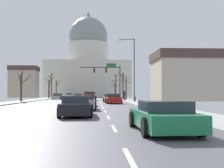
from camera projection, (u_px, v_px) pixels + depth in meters
name	position (u px, v px, depth m)	size (l,w,h in m)	color
ground	(75.00, 103.00, 40.42)	(20.00, 180.00, 0.20)	#4E4E53
signal_gantry	(109.00, 74.00, 57.46)	(7.91, 0.41, 7.07)	#28282D
street_lamp_right	(132.00, 65.00, 40.96)	(2.36, 0.24, 8.91)	#333338
capitol_building	(88.00, 65.00, 111.36)	(30.94, 19.69, 32.71)	beige
pickup_truck_near_00	(90.00, 97.00, 52.39)	(2.45, 5.49, 1.62)	maroon
sedan_near_01	(110.00, 98.00, 45.36)	(2.06, 4.46, 1.18)	silver
sedan_near_02	(113.00, 99.00, 38.03)	(2.12, 4.68, 1.28)	#B71414
sedan_near_03	(86.00, 101.00, 30.56)	(2.03, 4.51, 1.16)	navy
sedan_near_04	(84.00, 103.00, 23.97)	(1.99, 4.46, 1.22)	#9EA3A8
sedan_near_05	(77.00, 106.00, 17.47)	(1.93, 4.66, 1.20)	black
sedan_near_06	(163.00, 117.00, 10.47)	(2.07, 4.48, 1.10)	#1E7247
sedan_oncoming_00	(57.00, 97.00, 61.52)	(2.12, 4.70, 1.26)	#9EA3A8
sedan_oncoming_01	(78.00, 96.00, 72.67)	(2.13, 4.47, 1.15)	#6B6056
sedan_oncoming_02	(79.00, 96.00, 80.81)	(2.00, 4.44, 1.21)	#9EA3A8
sedan_oncoming_03	(69.00, 95.00, 89.20)	(2.13, 4.46, 1.29)	silver
flank_building_00	(24.00, 82.00, 88.84)	(8.34, 6.54, 9.50)	tan
flank_building_01	(187.00, 76.00, 51.61)	(11.68, 9.83, 8.56)	#B2A38E
bare_tree_00	(123.00, 85.00, 63.40)	(2.35, 2.26, 5.96)	brown
bare_tree_01	(21.00, 86.00, 43.67)	(1.64, 2.35, 4.64)	#423328
bare_tree_02	(115.00, 89.00, 89.42)	(2.65, 3.10, 5.04)	brown
bare_tree_03	(56.00, 88.00, 83.79)	(1.69, 1.65, 5.02)	#423328
bare_tree_04	(126.00, 87.00, 53.78)	(1.71, 2.09, 4.40)	brown
bare_tree_05	(49.00, 88.00, 68.26)	(3.01, 1.31, 4.90)	#423328
bare_tree_06	(116.00, 85.00, 74.87)	(1.73, 2.17, 6.32)	#4C3D2D
bare_tree_07	(51.00, 85.00, 75.21)	(2.28, 2.07, 6.49)	brown
pedestrian_00	(124.00, 94.00, 50.86)	(0.35, 0.34, 1.75)	black
bicycle_parked	(135.00, 99.00, 44.38)	(0.12, 1.77, 0.85)	black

